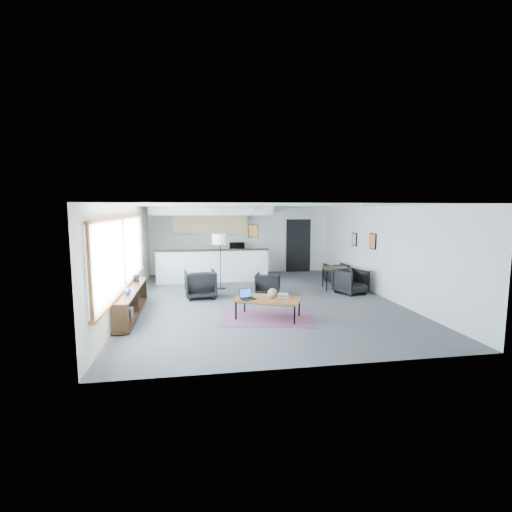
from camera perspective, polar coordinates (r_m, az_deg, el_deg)
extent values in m
cube|color=#4A4A4C|center=(10.40, 0.82, -6.74)|extent=(7.00, 9.00, 0.01)
cube|color=white|center=(10.09, 0.85, 7.79)|extent=(7.00, 9.00, 0.01)
cube|color=silver|center=(14.59, -2.32, 2.49)|extent=(7.00, 0.01, 2.60)
cube|color=silver|center=(5.84, 8.77, -4.78)|extent=(7.00, 0.01, 2.60)
cube|color=silver|center=(10.14, -19.04, 0.01)|extent=(0.01, 9.00, 2.60)
cube|color=silver|center=(11.32, 18.57, 0.74)|extent=(0.01, 9.00, 2.60)
cube|color=#8CBFFF|center=(9.24, -19.79, 0.55)|extent=(0.02, 5.80, 1.55)
cube|color=brown|center=(9.35, -19.40, -4.32)|extent=(0.10, 5.95, 0.06)
cube|color=brown|center=(9.18, -19.88, 5.52)|extent=(0.06, 5.95, 0.06)
cube|color=brown|center=(6.43, -24.20, -2.43)|extent=(0.06, 0.06, 1.60)
cube|color=brown|center=(9.23, -19.67, 0.55)|extent=(0.06, 0.06, 1.60)
cube|color=brown|center=(12.08, -17.26, 2.13)|extent=(0.06, 0.06, 1.60)
cube|color=#322011|center=(9.25, -18.63, -4.92)|extent=(0.35, 3.00, 0.05)
cube|color=#322011|center=(9.38, -18.49, -8.33)|extent=(0.35, 3.00, 0.05)
cube|color=#322011|center=(7.93, -20.21, -9.15)|extent=(0.33, 0.04, 0.55)
cube|color=#322011|center=(9.31, -18.56, -6.67)|extent=(0.33, 0.04, 0.55)
cube|color=#322011|center=(10.71, -17.34, -4.83)|extent=(0.33, 0.04, 0.55)
cube|color=#3359A5|center=(8.12, -19.96, -9.91)|extent=(0.18, 0.04, 0.20)
cube|color=silver|center=(8.27, -19.75, -9.50)|extent=(0.18, 0.04, 0.22)
cube|color=maroon|center=(8.43, -19.55, -9.11)|extent=(0.18, 0.04, 0.24)
cube|color=#322011|center=(8.60, -19.34, -8.92)|extent=(0.18, 0.04, 0.20)
cube|color=#3359A5|center=(8.76, -19.16, -8.55)|extent=(0.18, 0.04, 0.22)
cube|color=silver|center=(8.91, -18.98, -8.20)|extent=(0.18, 0.04, 0.24)
cube|color=maroon|center=(9.08, -18.79, -8.04)|extent=(0.18, 0.04, 0.20)
cube|color=#322011|center=(9.24, -18.63, -7.70)|extent=(0.18, 0.04, 0.22)
cube|color=#3359A5|center=(9.40, -18.47, -7.38)|extent=(0.18, 0.03, 0.24)
cube|color=silver|center=(9.57, -18.30, -7.24)|extent=(0.18, 0.03, 0.20)
cube|color=maroon|center=(9.73, -18.15, -6.94)|extent=(0.18, 0.03, 0.22)
cube|color=#322011|center=(9.89, -18.01, -6.64)|extent=(0.18, 0.04, 0.24)
cube|color=black|center=(10.00, -17.93, -3.32)|extent=(0.14, 0.02, 0.18)
sphere|color=#264C99|center=(8.65, -19.15, -5.13)|extent=(0.14, 0.14, 0.14)
cube|color=white|center=(12.79, -6.64, -1.61)|extent=(3.80, 0.25, 1.10)
cube|color=#322011|center=(12.72, -6.68, 0.89)|extent=(3.85, 0.32, 0.04)
cube|color=white|center=(14.24, -6.93, -1.12)|extent=(3.80, 0.60, 0.90)
cube|color=#2D2D2D|center=(14.18, -6.95, 0.72)|extent=(3.82, 0.62, 0.04)
cube|color=tan|center=(14.25, -7.05, 4.95)|extent=(2.80, 0.35, 0.70)
cube|color=white|center=(13.54, -6.95, 6.95)|extent=(4.20, 1.80, 0.30)
cube|color=black|center=(12.82, -0.45, 3.85)|extent=(0.35, 0.03, 0.45)
cube|color=orange|center=(12.80, -0.44, 3.85)|extent=(0.30, 0.01, 0.40)
cube|color=black|center=(14.99, 6.48, 1.62)|extent=(1.00, 0.12, 2.10)
cube|color=white|center=(14.87, 4.54, 1.60)|extent=(0.06, 0.10, 2.10)
cube|color=white|center=(15.15, 8.36, 1.65)|extent=(0.06, 0.10, 2.10)
cube|color=white|center=(14.94, 6.53, 5.71)|extent=(1.10, 0.10, 0.06)
cube|color=silver|center=(12.19, -3.82, 7.47)|extent=(1.60, 0.04, 0.04)
cylinder|color=silver|center=(12.14, -6.89, 7.06)|extent=(0.07, 0.07, 0.09)
cylinder|color=silver|center=(12.17, -4.76, 7.09)|extent=(0.07, 0.07, 0.09)
cylinder|color=silver|center=(12.21, -2.64, 7.11)|extent=(0.07, 0.07, 0.09)
cylinder|color=silver|center=(12.28, -0.54, 7.11)|extent=(0.07, 0.07, 0.09)
cube|color=black|center=(11.64, 17.55, 2.18)|extent=(0.03, 0.38, 0.48)
cube|color=orange|center=(11.63, 17.48, 2.18)|extent=(0.00, 0.32, 0.42)
cube|color=black|center=(12.81, 14.91, 2.49)|extent=(0.03, 0.34, 0.44)
cube|color=#859FC5|center=(12.80, 14.85, 2.49)|extent=(0.00, 0.28, 0.38)
cube|color=#673551|center=(8.70, 1.88, -9.47)|extent=(2.35, 1.83, 0.01)
cube|color=brown|center=(8.59, 1.89, -6.65)|extent=(1.65, 1.32, 0.06)
cube|color=black|center=(8.51, -3.10, -8.42)|extent=(0.04, 0.04, 0.43)
cube|color=black|center=(9.13, -1.76, -7.32)|extent=(0.04, 0.04, 0.43)
cube|color=black|center=(8.20, 5.95, -9.05)|extent=(0.04, 0.04, 0.43)
cube|color=black|center=(8.84, 6.67, -7.86)|extent=(0.04, 0.04, 0.43)
cube|color=black|center=(8.28, 1.34, -7.41)|extent=(1.27, 0.61, 0.03)
cube|color=black|center=(8.91, 2.39, -6.35)|extent=(1.27, 0.61, 0.03)
cube|color=black|center=(8.44, -1.22, -6.63)|extent=(0.38, 0.33, 0.02)
cube|color=black|center=(8.51, -1.61, -5.72)|extent=(0.32, 0.17, 0.21)
cube|color=blue|center=(8.51, -1.59, -5.73)|extent=(0.28, 0.15, 0.18)
sphere|color=gray|center=(8.53, 2.57, -5.75)|extent=(0.23, 0.23, 0.23)
cube|color=silver|center=(8.68, 4.24, -6.22)|extent=(0.32, 0.29, 0.03)
cube|color=#3359A5|center=(8.67, 4.25, -6.03)|extent=(0.29, 0.26, 0.03)
cube|color=silver|center=(8.65, 4.18, -5.88)|extent=(0.27, 0.24, 0.03)
cube|color=#E5590C|center=(8.36, 2.97, -6.81)|extent=(0.10, 0.10, 0.01)
imported|color=black|center=(10.63, -8.56, -4.09)|extent=(0.91, 0.86, 0.87)
imported|color=black|center=(10.89, 1.82, -4.19)|extent=(0.84, 0.82, 0.70)
cylinder|color=black|center=(11.86, -5.44, -4.92)|extent=(0.39, 0.39, 0.03)
cylinder|color=black|center=(11.72, -5.48, -1.36)|extent=(0.03, 0.03, 1.47)
cylinder|color=beige|center=(11.63, -5.53, 2.62)|extent=(0.64, 0.64, 0.33)
cube|color=#322011|center=(11.91, 12.23, -1.88)|extent=(0.92, 0.92, 0.04)
cylinder|color=black|center=(11.55, 10.83, -3.81)|extent=(0.04, 0.04, 0.64)
cylinder|color=black|center=(12.24, 10.23, -3.18)|extent=(0.04, 0.04, 0.64)
cylinder|color=black|center=(11.71, 14.24, -3.76)|extent=(0.04, 0.04, 0.64)
cylinder|color=black|center=(12.38, 13.45, -3.15)|extent=(0.04, 0.04, 0.64)
imported|color=black|center=(11.41, 14.38, -3.93)|extent=(0.86, 0.83, 0.68)
imported|color=black|center=(13.10, 12.21, -2.61)|extent=(0.61, 0.58, 0.60)
imported|color=black|center=(14.24, -2.95, 1.61)|extent=(0.55, 0.33, 0.36)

